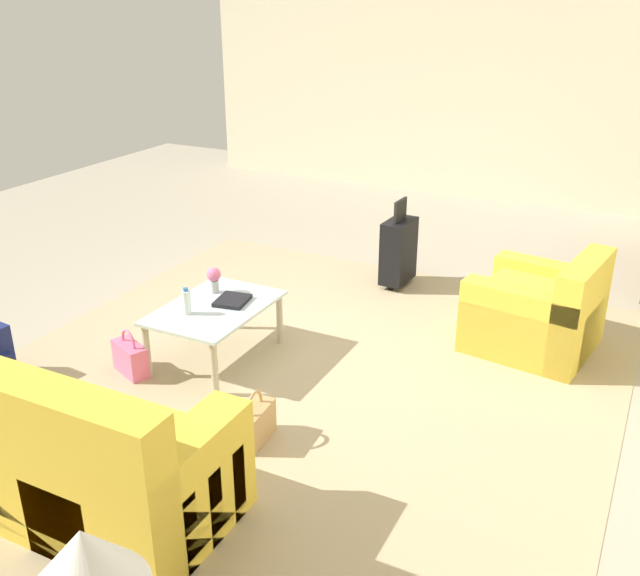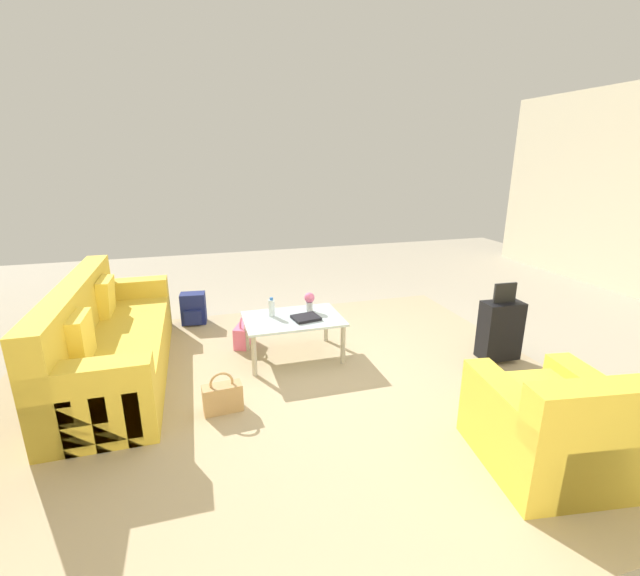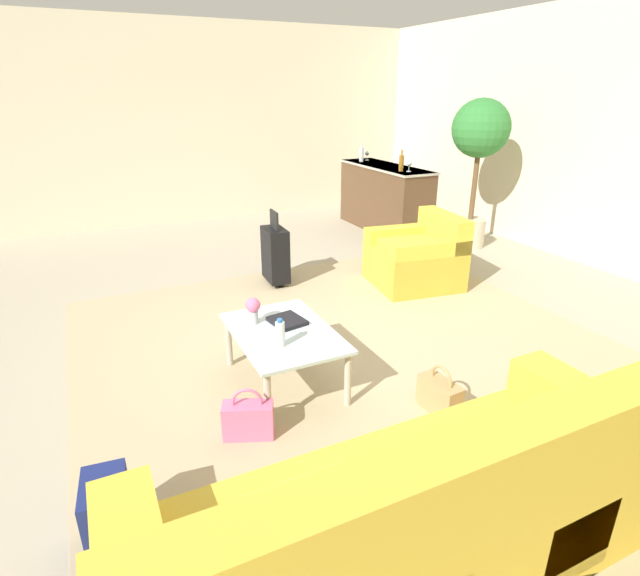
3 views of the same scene
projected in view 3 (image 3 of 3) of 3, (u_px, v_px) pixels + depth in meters
ground_plane at (321, 347)px, 4.34m from camera, size 12.00×12.00×0.00m
wall_left at (184, 125)px, 8.00m from camera, size 0.12×8.00×3.10m
area_rug at (377, 374)px, 3.91m from camera, size 5.20×4.40×0.01m
couch at (418, 531)px, 2.14m from camera, size 0.85×2.47×0.94m
armchair at (419, 260)px, 5.64m from camera, size 0.98×1.01×0.80m
coffee_table at (283, 338)px, 3.66m from camera, size 1.00×0.69×0.45m
water_bottle at (280, 334)px, 3.39m from camera, size 0.06×0.06×0.20m
coffee_table_book at (287, 321)px, 3.76m from camera, size 0.30×0.27×0.03m
flower_vase at (253, 308)px, 3.71m from camera, size 0.11×0.11×0.21m
bar_console at (384, 197)px, 7.79m from camera, size 1.88×0.61×1.00m
wine_glass_leftmost at (367, 154)px, 8.12m from camera, size 0.08×0.08×0.15m
wine_glass_left_of_centre at (409, 164)px, 7.01m from camera, size 0.08×0.08×0.15m
wine_bottle_clear at (361, 154)px, 7.98m from camera, size 0.07×0.07×0.30m
wine_bottle_amber at (401, 163)px, 7.04m from camera, size 0.07×0.07×0.30m
suitcase_black at (275, 254)px, 5.62m from camera, size 0.41×0.24×0.85m
handbag_tan at (440, 395)px, 3.43m from camera, size 0.33×0.17×0.36m
handbag_pink at (248, 419)px, 3.18m from camera, size 0.25×0.35×0.36m
backpack_navy at (111, 517)px, 2.37m from camera, size 0.32×0.28×0.40m
potted_ficus at (479, 144)px, 6.61m from camera, size 0.76×0.76×1.99m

